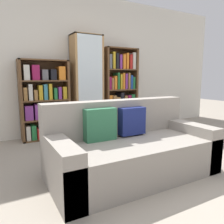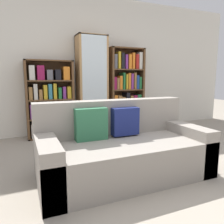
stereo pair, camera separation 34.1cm
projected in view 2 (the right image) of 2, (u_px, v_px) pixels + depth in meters
The scene contains 7 objects.
ground_plane at pixel (163, 188), 2.20m from camera, with size 16.00×16.00×0.00m, color gray.
wall_back at pixel (86, 65), 4.40m from camera, with size 7.07×0.06×2.70m.
couch at pixel (122, 150), 2.48m from camera, with size 1.87×0.89×0.83m.
bookshelf_left at pixel (50, 102), 4.03m from camera, with size 0.85×0.32×1.41m.
display_cabinet at pixel (92, 86), 4.28m from camera, with size 0.57×0.36×1.90m.
bookshelf_right at pixel (126, 91), 4.60m from camera, with size 0.74×0.32×1.70m.
wine_bottle at pixel (122, 130), 4.02m from camera, with size 0.07×0.07×0.36m.
Camera 2 is at (-1.27, -1.69, 1.11)m, focal length 35.00 mm.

